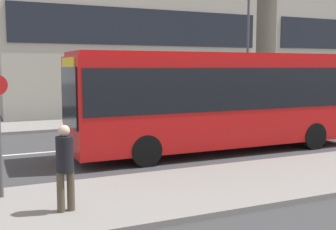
# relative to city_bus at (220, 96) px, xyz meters

# --- Properties ---
(ground_plane) EXTENTS (120.00, 120.00, 0.00)m
(ground_plane) POSITION_rel_city_bus_xyz_m (-2.21, 2.28, -1.96)
(ground_plane) COLOR #3A3A3D
(sidewalk_near) EXTENTS (44.00, 3.50, 0.13)m
(sidewalk_near) POSITION_rel_city_bus_xyz_m (-2.21, -3.97, -1.90)
(sidewalk_near) COLOR gray
(sidewalk_near) RESTS_ON ground_plane
(sidewalk_far) EXTENTS (44.00, 3.50, 0.13)m
(sidewalk_far) POSITION_rel_city_bus_xyz_m (-2.21, 8.53, -1.90)
(sidewalk_far) COLOR gray
(sidewalk_far) RESTS_ON ground_plane
(lane_centerline) EXTENTS (41.80, 0.16, 0.01)m
(lane_centerline) POSITION_rel_city_bus_xyz_m (-2.21, 2.28, -1.96)
(lane_centerline) COLOR silver
(lane_centerline) RESTS_ON ground_plane
(city_bus) EXTENTS (10.50, 2.49, 3.42)m
(city_bus) POSITION_rel_city_bus_xyz_m (0.00, 0.00, 0.00)
(city_bus) COLOR red
(city_bus) RESTS_ON ground_plane
(parked_car_0) EXTENTS (4.27, 1.76, 1.38)m
(parked_car_0) POSITION_rel_city_bus_xyz_m (9.84, 5.79, -1.31)
(parked_car_0) COLOR navy
(parked_car_0) RESTS_ON ground_plane
(pedestrian_near_stop) EXTENTS (0.35, 0.34, 1.72)m
(pedestrian_near_stop) POSITION_rel_city_bus_xyz_m (-6.22, -4.44, -0.86)
(pedestrian_near_stop) COLOR #4C4233
(pedestrian_near_stop) RESTS_ON sidewalk_near
(street_lamp) EXTENTS (0.36, 0.36, 8.27)m
(street_lamp) POSITION_rel_city_bus_xyz_m (6.66, 7.97, 3.10)
(street_lamp) COLOR #4C4C51
(street_lamp) RESTS_ON sidewalk_far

